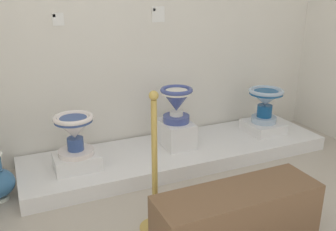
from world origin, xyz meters
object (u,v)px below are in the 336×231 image
object	(u,v)px
stanchion_post_near_left	(155,187)
museum_bench	(237,217)
antique_toilet_tall_cobalt	(265,100)
antique_toilet_leftmost	(176,101)
info_placard_second	(158,14)
plinth_block_central_ornate	(77,161)
plinth_block_tall_cobalt	(263,127)
antique_toilet_central_ornate	(74,130)
plinth_block_leftmost	(176,133)
info_placard_first	(58,19)

from	to	relation	value
stanchion_post_near_left	museum_bench	xyz separation A→B (m)	(0.45, -0.35, -0.14)
museum_bench	antique_toilet_tall_cobalt	bearing A→B (deg)	47.03
antique_toilet_leftmost	antique_toilet_tall_cobalt	size ratio (longest dim) A/B	0.92
info_placard_second	museum_bench	size ratio (longest dim) A/B	0.13
plinth_block_central_ornate	plinth_block_tall_cobalt	distance (m)	2.04
plinth_block_central_ornate	antique_toilet_central_ornate	world-z (taller)	antique_toilet_central_ornate
plinth_block_tall_cobalt	plinth_block_leftmost	bearing A→B (deg)	177.38
plinth_block_central_ornate	antique_toilet_leftmost	size ratio (longest dim) A/B	1.14
plinth_block_central_ornate	antique_toilet_leftmost	distance (m)	1.09
plinth_block_central_ornate	antique_toilet_tall_cobalt	bearing A→B (deg)	1.55
plinth_block_central_ornate	stanchion_post_near_left	world-z (taller)	stanchion_post_near_left
antique_toilet_leftmost	plinth_block_leftmost	bearing A→B (deg)	90.00
plinth_block_tall_cobalt	antique_toilet_tall_cobalt	size ratio (longest dim) A/B	1.04
info_placard_second	info_placard_first	bearing A→B (deg)	-180.00
antique_toilet_leftmost	plinth_block_central_ornate	bearing A→B (deg)	-174.18
antique_toilet_central_ornate	antique_toilet_leftmost	xyz separation A→B (m)	(1.01, 0.10, 0.10)
plinth_block_central_ornate	plinth_block_leftmost	size ratio (longest dim) A/B	1.01
plinth_block_central_ornate	plinth_block_tall_cobalt	xyz separation A→B (m)	(2.04, 0.06, -0.01)
info_placard_first	plinth_block_central_ornate	bearing A→B (deg)	-92.09
plinth_block_central_ornate	antique_toilet_central_ornate	bearing A→B (deg)	75.96
plinth_block_leftmost	info_placard_first	distance (m)	1.54
info_placard_first	stanchion_post_near_left	world-z (taller)	info_placard_first
antique_toilet_leftmost	info_placard_first	bearing A→B (deg)	159.42
antique_toilet_tall_cobalt	info_placard_second	bearing A→B (deg)	158.53
antique_toilet_leftmost	plinth_block_tall_cobalt	distance (m)	1.11
plinth_block_leftmost	info_placard_second	xyz separation A→B (m)	(-0.03, 0.37, 1.13)
plinth_block_tall_cobalt	info_placard_second	size ratio (longest dim) A/B	2.59
antique_toilet_leftmost	plinth_block_tall_cobalt	bearing A→B (deg)	-2.62
antique_toilet_leftmost	antique_toilet_tall_cobalt	world-z (taller)	antique_toilet_leftmost
stanchion_post_near_left	museum_bench	size ratio (longest dim) A/B	0.91
plinth_block_central_ornate	stanchion_post_near_left	distance (m)	0.99
plinth_block_leftmost	stanchion_post_near_left	bearing A→B (deg)	-122.17
antique_toilet_leftmost	info_placard_second	bearing A→B (deg)	94.64
plinth_block_leftmost	info_placard_first	world-z (taller)	info_placard_first
plinth_block_tall_cobalt	stanchion_post_near_left	xyz separation A→B (m)	(-1.67, -0.97, 0.15)
plinth_block_tall_cobalt	stanchion_post_near_left	distance (m)	1.94
antique_toilet_central_ornate	stanchion_post_near_left	distance (m)	1.00
plinth_block_central_ornate	info_placard_first	xyz separation A→B (m)	(0.02, 0.47, 1.17)
antique_toilet_leftmost	info_placard_second	xyz separation A→B (m)	(-0.03, 0.37, 0.80)
plinth_block_leftmost	info_placard_second	world-z (taller)	info_placard_second
plinth_block_leftmost	info_placard_second	bearing A→B (deg)	94.64
plinth_block_tall_cobalt	antique_toilet_tall_cobalt	distance (m)	0.31
plinth_block_leftmost	stanchion_post_near_left	distance (m)	1.20
plinth_block_leftmost	stanchion_post_near_left	world-z (taller)	stanchion_post_near_left
antique_toilet_tall_cobalt	stanchion_post_near_left	size ratio (longest dim) A/B	0.36
antique_toilet_leftmost	info_placard_second	size ratio (longest dim) A/B	2.28
info_placard_second	antique_toilet_tall_cobalt	bearing A→B (deg)	-21.47
antique_toilet_central_ornate	info_placard_first	xyz separation A→B (m)	(0.02, 0.47, 0.88)
antique_toilet_central_ornate	antique_toilet_tall_cobalt	bearing A→B (deg)	1.55
antique_toilet_central_ornate	stanchion_post_near_left	world-z (taller)	stanchion_post_near_left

